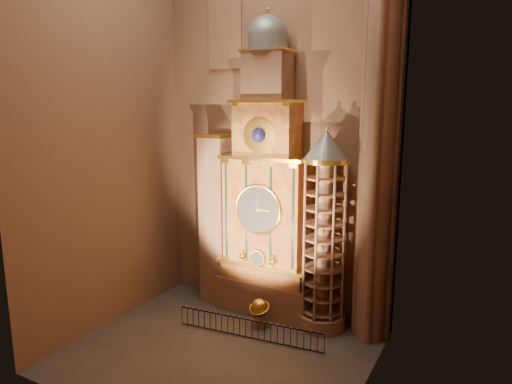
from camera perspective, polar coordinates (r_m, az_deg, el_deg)
The scene contains 11 objects.
floor at distance 23.75m, azimuth -4.56°, elevation -19.17°, with size 14.00×14.00×0.00m, color #383330.
wall_back at distance 25.79m, azimuth 2.44°, elevation 8.92°, with size 22.00×22.00×0.00m, color brown.
wall_left at distance 25.13m, azimuth -18.61°, elevation 8.32°, with size 22.00×22.00×0.00m, color brown.
wall_right at distance 17.70m, azimuth 14.41°, elevation 7.68°, with size 22.00×22.00×0.00m, color brown.
astronomical_clock at distance 25.39m, azimuth 1.33°, elevation -0.94°, with size 5.60×2.41×16.70m.
portrait_tower at distance 27.43m, azimuth -5.01°, elevation -3.36°, with size 1.80×1.60×10.20m.
stair_turret at distance 24.13m, azimuth 8.46°, elevation -5.14°, with size 2.50×2.50×10.80m.
gothic_pier at distance 22.77m, azimuth 15.35°, elevation 8.28°, with size 2.04×2.04×22.00m.
stained_glass_window at distance 27.65m, azimuth -3.91°, elevation 20.49°, with size 2.20×0.14×5.20m.
celestial_globe at distance 25.33m, azimuth 0.42°, elevation -14.61°, with size 1.22×1.16×1.63m.
iron_railing at distance 24.43m, azimuth -0.91°, elevation -16.74°, with size 7.91×0.87×1.03m.
Camera 1 is at (11.35, -17.13, 11.90)m, focal length 32.00 mm.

